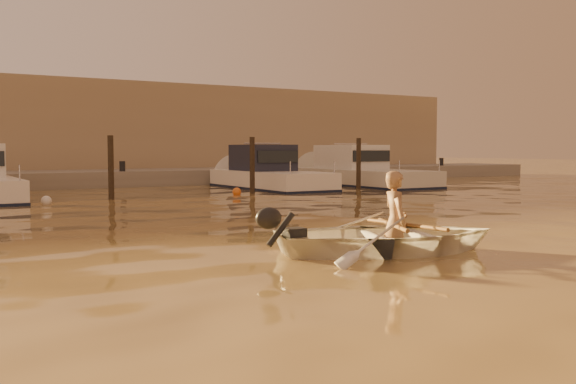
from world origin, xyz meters
TOP-DOWN VIEW (x-y plane):
  - ground_plane at (0.00, 0.00)m, footprint 160.00×160.00m
  - dinghy at (0.55, 1.28)m, footprint 4.04×3.42m
  - person at (0.65, 1.25)m, footprint 0.53×0.65m
  - outboard_motor at (-0.87, 1.76)m, footprint 0.98×0.67m
  - oar_port at (0.79, 1.20)m, footprint 0.31×2.09m
  - oar_starboard at (0.60, 1.26)m, footprint 1.07×1.87m
  - moored_boat_4 at (6.78, 16.00)m, footprint 2.36×7.24m
  - moored_boat_5 at (11.32, 16.00)m, footprint 2.56×8.49m
  - piling_2 at (-0.20, 13.80)m, footprint 0.18×0.18m
  - piling_3 at (4.80, 13.80)m, footprint 0.18×0.18m
  - piling_4 at (9.50, 13.80)m, footprint 0.18×0.18m
  - fender_c at (-2.32, 12.84)m, footprint 0.30×0.30m
  - fender_d at (4.05, 13.52)m, footprint 0.30×0.30m
  - fender_e at (7.92, 13.04)m, footprint 0.30×0.30m
  - quay at (0.00, 21.50)m, footprint 52.00×4.00m
  - waterfront_building at (0.00, 27.00)m, footprint 46.00×7.00m

SIDE VIEW (x-z plane):
  - ground_plane at x=0.00m, z-range 0.00..0.00m
  - fender_c at x=-2.32m, z-range -0.05..0.25m
  - fender_d at x=4.05m, z-range -0.05..0.25m
  - fender_e at x=7.92m, z-range -0.05..0.25m
  - quay at x=0.00m, z-range -0.35..0.65m
  - dinghy at x=0.55m, z-range -0.12..0.59m
  - outboard_motor at x=-0.87m, z-range -0.07..0.63m
  - oar_port at x=0.79m, z-range 0.35..0.49m
  - oar_starboard at x=0.60m, z-range 0.35..0.49m
  - person at x=0.65m, z-range -0.30..1.24m
  - moored_boat_4 at x=6.78m, z-range -0.25..1.50m
  - moored_boat_5 at x=11.32m, z-range -0.25..1.50m
  - piling_2 at x=-0.20m, z-range -0.20..2.00m
  - piling_3 at x=4.80m, z-range -0.20..2.00m
  - piling_4 at x=9.50m, z-range -0.20..2.00m
  - waterfront_building at x=0.00m, z-range 0.00..4.80m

